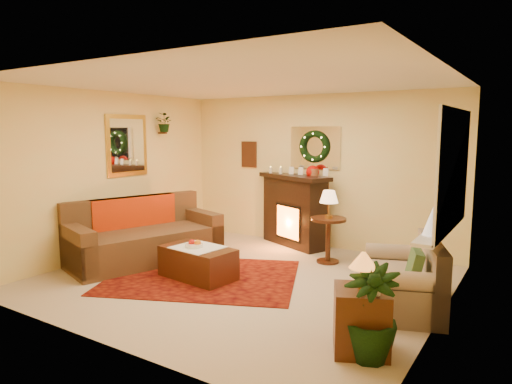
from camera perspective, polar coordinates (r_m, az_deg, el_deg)
The scene contains 31 objects.
floor at distance 6.26m, azimuth -1.75°, elevation -10.86°, with size 5.00×5.00×0.00m, color beige.
ceiling at distance 5.96m, azimuth -1.86°, elevation 13.55°, with size 5.00×5.00×0.00m, color white.
wall_back at distance 7.92m, azimuth 7.40°, elevation 2.62°, with size 5.00×5.00×0.00m, color #EFD88C.
wall_front at distance 4.32m, azimuth -18.85°, elevation -1.91°, with size 5.00×5.00×0.00m, color #EFD88C.
wall_left at distance 7.66m, azimuth -17.48°, elevation 2.16°, with size 4.50×4.50×0.00m, color #EFD88C.
wall_right at distance 5.02m, azimuth 22.51°, elevation -0.79°, with size 4.50×4.50×0.00m, color #EFD88C.
area_rug at distance 6.38m, azimuth -6.69°, elevation -10.48°, with size 2.51×1.89×0.01m, color maroon.
sofa at distance 7.15m, azimuth -13.70°, elevation -5.15°, with size 0.98×2.24×0.96m, color #452B20.
red_throw at distance 7.28m, azimuth -13.33°, elevation -4.69°, with size 0.84×1.36×0.02m, color red.
fireplace at distance 7.96m, azimuth 4.80°, elevation -2.77°, with size 1.28×0.40×1.17m, color black.
poinsettia at distance 7.73m, azimuth 7.09°, elevation 2.50°, with size 0.22×0.22×0.22m, color #C30800.
mantel_candle_a at distance 8.11m, azimuth 1.84°, elevation 2.51°, with size 0.06×0.06×0.17m, color #FFF1CD.
mantel_candle_b at distance 8.01m, azimuth 3.10°, elevation 2.44°, with size 0.06×0.06×0.18m, color white.
mantel_mirror at distance 7.88m, azimuth 7.39°, elevation 5.51°, with size 0.92×0.02×0.72m, color white.
wreath at distance 7.84m, azimuth 7.27°, elevation 5.65°, with size 0.55×0.55×0.11m, color #194719.
wall_art at distance 8.55m, azimuth -0.88°, elevation 4.73°, with size 0.32×0.03×0.48m, color #381E11.
gold_mirror at distance 7.81m, azimuth -15.83°, elevation 5.63°, with size 0.03×0.84×1.00m, color gold.
hanging_plant at distance 8.23m, azimuth -11.30°, elevation 7.39°, with size 0.33×0.28×0.36m, color #194719.
loveseat at distance 5.49m, azimuth 17.81°, elevation -9.32°, with size 0.78×1.35×0.78m, color gray.
window_frame at distance 5.54m, azimuth 23.49°, elevation 2.50°, with size 0.03×1.86×1.36m, color white.
window_glass at distance 5.54m, azimuth 23.33°, elevation 2.51°, with size 0.02×1.70×1.22m, color black.
window_sill at distance 5.65m, azimuth 22.07°, elevation -4.32°, with size 0.22×1.86×0.04m, color white.
mini_tree at distance 5.16m, azimuth 21.23°, elevation -3.44°, with size 0.21×0.21×0.32m, color white.
sill_plant at distance 6.29m, azimuth 23.50°, elevation -1.23°, with size 0.29×0.23×0.53m, color #18371D.
side_table_round at distance 7.02m, azimuth 9.00°, elevation -6.13°, with size 0.53×0.53×0.69m, color black.
lamp_cream at distance 6.88m, azimuth 9.08°, elevation -1.70°, with size 0.28×0.28×0.43m, color #FFC388.
end_table_square at distance 4.38m, azimuth 12.99°, elevation -15.62°, with size 0.48×0.48×0.59m, color black.
lamp_tiffany at distance 4.23m, azimuth 13.24°, elevation -9.61°, with size 0.25×0.25×0.37m, color orange.
coffee_table at distance 6.29m, azimuth -7.28°, elevation -8.82°, with size 1.02×0.56×0.43m, color black.
fruit_bowl at distance 6.23m, azimuth -7.75°, elevation -6.71°, with size 0.24×0.24×0.06m, color white.
floor_palm at distance 4.20m, azimuth 14.12°, elevation -14.06°, with size 1.42×1.42×2.54m, color #15361A.
Camera 1 is at (3.34, -4.90, 1.99)m, focal length 32.00 mm.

